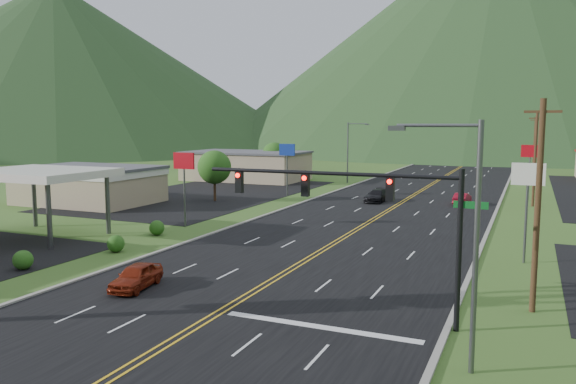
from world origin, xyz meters
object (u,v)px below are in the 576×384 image
at_px(traffic_signal, 367,203).
at_px(car_red_far, 462,199).
at_px(streetlight_west, 350,148).
at_px(streetlight_east, 467,230).
at_px(car_red_near, 136,277).
at_px(gas_canopy, 39,175).
at_px(car_dark_mid, 377,196).

height_order(traffic_signal, car_red_far, traffic_signal).
bearing_deg(traffic_signal, streetlight_west, 107.97).
bearing_deg(streetlight_east, car_red_near, 168.56).
xyz_separation_m(traffic_signal, car_red_near, (-12.56, -0.50, -4.67)).
xyz_separation_m(traffic_signal, gas_canopy, (-28.48, 8.00, -0.46)).
height_order(car_red_near, car_dark_mid, car_dark_mid).
distance_m(traffic_signal, gas_canopy, 29.59).
distance_m(car_red_near, car_red_far, 41.57).
bearing_deg(streetlight_west, traffic_signal, -72.03).
bearing_deg(gas_canopy, car_dark_mid, 56.79).
distance_m(car_red_near, car_dark_mid, 38.19).
xyz_separation_m(car_red_near, car_red_far, (12.48, 39.66, -0.02)).
bearing_deg(car_red_near, gas_canopy, 142.52).
xyz_separation_m(car_red_near, car_dark_mid, (3.41, 38.03, 0.03)).
bearing_deg(car_dark_mid, traffic_signal, -72.94).
height_order(streetlight_west, car_red_far, streetlight_west).
height_order(streetlight_east, streetlight_west, same).
bearing_deg(gas_canopy, car_red_near, -28.11).
xyz_separation_m(traffic_signal, car_dark_mid, (-9.15, 37.53, -4.64)).
relative_size(streetlight_west, car_dark_mid, 1.89).
bearing_deg(streetlight_east, car_red_far, 96.31).
bearing_deg(car_dark_mid, car_red_far, 13.49).
relative_size(streetlight_east, car_dark_mid, 1.89).
bearing_deg(streetlight_east, car_dark_mid, 108.44).
bearing_deg(car_red_far, traffic_signal, 94.67).
bearing_deg(car_dark_mid, car_red_near, -91.76).
bearing_deg(streetlight_west, streetlight_east, -69.14).
bearing_deg(gas_canopy, car_red_far, 47.64).
distance_m(car_dark_mid, car_red_far, 9.22).
relative_size(car_red_near, car_dark_mid, 0.82).
bearing_deg(car_red_far, streetlight_east, 100.87).
bearing_deg(streetlight_west, car_red_near, -84.34).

